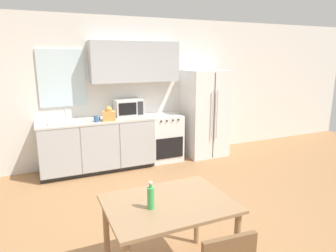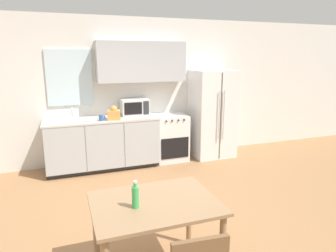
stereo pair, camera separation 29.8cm
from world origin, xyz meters
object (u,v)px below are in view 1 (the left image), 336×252
(microwave, at_px, (128,107))
(drink_bottle, at_px, (151,197))
(coffee_mug, at_px, (96,119))
(dining_table, at_px, (169,213))
(refrigerator, at_px, (205,113))
(oven_range, at_px, (164,137))

(microwave, relative_size, drink_bottle, 2.11)
(coffee_mug, bearing_deg, dining_table, -88.37)
(dining_table, bearing_deg, drink_bottle, -166.58)
(refrigerator, xyz_separation_m, coffee_mug, (-2.21, -0.16, 0.10))
(microwave, bearing_deg, oven_range, -8.92)
(drink_bottle, bearing_deg, refrigerator, 52.39)
(oven_range, height_order, dining_table, oven_range)
(refrigerator, bearing_deg, microwave, 174.64)
(oven_range, height_order, coffee_mug, coffee_mug)
(refrigerator, xyz_separation_m, drink_bottle, (-2.32, -3.01, -0.01))
(drink_bottle, bearing_deg, coffee_mug, 87.93)
(refrigerator, bearing_deg, dining_table, -125.76)
(oven_range, relative_size, dining_table, 0.82)
(refrigerator, distance_m, drink_bottle, 3.80)
(oven_range, distance_m, dining_table, 3.26)
(microwave, bearing_deg, drink_bottle, -103.46)
(microwave, distance_m, coffee_mug, 0.73)
(oven_range, bearing_deg, microwave, 171.08)
(oven_range, bearing_deg, dining_table, -112.35)
(refrigerator, height_order, drink_bottle, refrigerator)
(oven_range, xyz_separation_m, dining_table, (-1.24, -3.01, 0.20))
(microwave, bearing_deg, refrigerator, -5.36)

